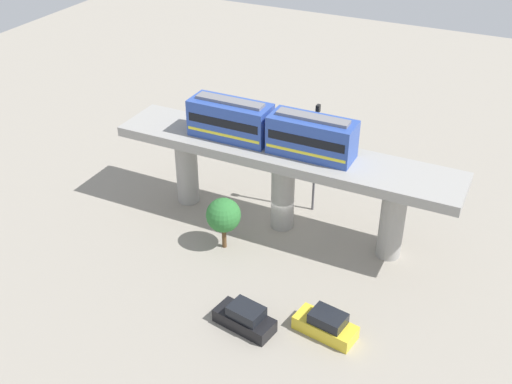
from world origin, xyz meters
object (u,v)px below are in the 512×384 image
parked_car_black (245,318)px  tree_near_viaduct (280,125)px  tree_mid_lot (223,215)px  signal_post (315,154)px  train (270,128)px  parked_car_yellow (326,325)px

parked_car_black → tree_near_viaduct: (-22.73, -7.60, 2.83)m
tree_mid_lot → signal_post: signal_post is taller
train → tree_mid_lot: train is taller
tree_near_viaduct → tree_mid_lot: bearing=7.7°
tree_near_viaduct → tree_mid_lot: tree_near_viaduct is taller
tree_near_viaduct → signal_post: signal_post is taller
parked_car_black → parked_car_yellow: (-1.78, 5.14, 0.00)m
train → signal_post: 5.46m
tree_near_viaduct → parked_car_yellow: bearing=31.3°
parked_car_black → tree_near_viaduct: 24.14m
parked_car_yellow → signal_post: bearing=-146.0°
parked_car_black → tree_mid_lot: (-7.31, -5.52, 2.28)m
train → tree_near_viaduct: bearing=-160.4°
tree_mid_lot → signal_post: bearing=151.8°
parked_car_yellow → tree_near_viaduct: (-20.96, -12.74, 2.83)m
tree_near_viaduct → signal_post: size_ratio=0.51×
train → parked_car_black: 14.99m
signal_post → tree_near_viaduct: bearing=-138.6°
train → signal_post: size_ratio=1.37×
train → parked_car_yellow: 15.83m
signal_post → parked_car_yellow: bearing=24.8°
tree_near_viaduct → signal_post: bearing=41.4°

